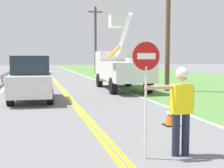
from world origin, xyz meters
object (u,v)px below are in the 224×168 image
(utility_bucket_truck, at_px, (120,67))
(utility_pole_near, at_px, (168,21))
(utility_pole_mid, at_px, (95,39))
(oncoming_suv_nearest, at_px, (32,78))
(stop_sign_paddle, at_px, (146,74))
(flagger_worker, at_px, (181,105))
(traffic_cone_lead, at_px, (171,114))

(utility_bucket_truck, xyz_separation_m, utility_pole_near, (2.45, -1.84, 2.79))
(utility_pole_near, xyz_separation_m, utility_pole_mid, (-0.57, 19.35, 0.04))
(oncoming_suv_nearest, relative_size, utility_pole_mid, 0.58)
(stop_sign_paddle, xyz_separation_m, utility_pole_mid, (5.04, 30.58, 2.51))
(flagger_worker, distance_m, utility_bucket_truck, 13.28)
(stop_sign_paddle, height_order, traffic_cone_lead, stop_sign_paddle)
(utility_pole_near, relative_size, traffic_cone_lead, 11.43)
(utility_bucket_truck, bearing_deg, stop_sign_paddle, -103.60)
(utility_bucket_truck, bearing_deg, utility_pole_near, -36.90)
(utility_bucket_truck, bearing_deg, oncoming_suv_nearest, -143.60)
(stop_sign_paddle, bearing_deg, oncoming_suv_nearest, 104.04)
(flagger_worker, bearing_deg, oncoming_suv_nearest, 108.53)
(utility_pole_mid, bearing_deg, oncoming_suv_nearest, -108.76)
(stop_sign_paddle, relative_size, utility_bucket_truck, 0.34)
(traffic_cone_lead, bearing_deg, flagger_worker, -111.42)
(stop_sign_paddle, relative_size, oncoming_suv_nearest, 0.50)
(stop_sign_paddle, xyz_separation_m, oncoming_suv_nearest, (-2.27, 9.06, -0.65))
(utility_bucket_truck, height_order, oncoming_suv_nearest, utility_bucket_truck)
(flagger_worker, relative_size, utility_bucket_truck, 0.27)
(utility_bucket_truck, bearing_deg, traffic_cone_lead, -97.51)
(flagger_worker, bearing_deg, utility_pole_mid, 82.05)
(stop_sign_paddle, height_order, oncoming_suv_nearest, stop_sign_paddle)
(utility_bucket_truck, height_order, utility_pole_near, utility_pole_near)
(oncoming_suv_nearest, relative_size, traffic_cone_lead, 6.68)
(flagger_worker, distance_m, stop_sign_paddle, 1.02)
(stop_sign_paddle, relative_size, utility_pole_mid, 0.29)
(oncoming_suv_nearest, bearing_deg, stop_sign_paddle, -75.96)
(oncoming_suv_nearest, relative_size, utility_pole_near, 0.58)
(flagger_worker, xyz_separation_m, oncoming_suv_nearest, (-3.04, 9.05, 0.01))
(flagger_worker, relative_size, stop_sign_paddle, 0.78)
(stop_sign_paddle, bearing_deg, utility_pole_mid, 80.64)
(stop_sign_paddle, bearing_deg, traffic_cone_lead, 55.44)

